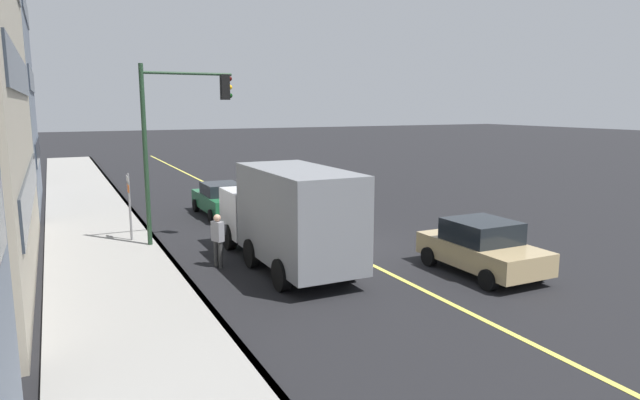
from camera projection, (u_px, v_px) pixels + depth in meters
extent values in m
plane|color=black|center=(332.00, 245.00, 19.98)|extent=(200.00, 200.00, 0.00)
cube|color=gray|center=(113.00, 270.00, 16.72)|extent=(80.00, 3.78, 0.15)
cube|color=slate|center=(173.00, 262.00, 17.50)|extent=(80.00, 0.16, 0.15)
cube|color=#D8CC4C|center=(332.00, 245.00, 19.98)|extent=(80.00, 0.16, 0.01)
cube|color=#262D38|center=(30.00, 187.00, 16.27)|extent=(12.11, 0.06, 1.10)
cube|color=#262D38|center=(20.00, 74.00, 15.71)|extent=(12.11, 0.06, 1.10)
cube|color=#262D38|center=(38.00, 150.00, 27.99)|extent=(8.70, 0.06, 1.10)
cube|color=#262D38|center=(32.00, 80.00, 27.40)|extent=(8.70, 0.06, 1.10)
cube|color=#262D38|center=(25.00, 8.00, 26.81)|extent=(8.70, 0.06, 1.10)
cube|color=tan|center=(482.00, 253.00, 16.56)|extent=(4.00, 1.94, 0.67)
cube|color=black|center=(481.00, 231.00, 16.50)|extent=(1.87, 1.78, 0.65)
cylinder|color=black|center=(538.00, 271.00, 15.86)|extent=(0.60, 0.22, 0.60)
cylinder|color=black|center=(488.00, 280.00, 15.04)|extent=(0.60, 0.22, 0.60)
cylinder|color=black|center=(475.00, 250.00, 18.20)|extent=(0.60, 0.22, 0.60)
cylinder|color=black|center=(429.00, 256.00, 17.38)|extent=(0.60, 0.22, 0.60)
cube|color=#1E6038|center=(221.00, 202.00, 25.27)|extent=(4.35, 1.71, 0.69)
cube|color=black|center=(222.00, 189.00, 25.02)|extent=(1.94, 1.57, 0.53)
cylinder|color=black|center=(196.00, 205.00, 26.24)|extent=(0.60, 0.22, 0.60)
cylinder|color=black|center=(230.00, 203.00, 26.96)|extent=(0.60, 0.22, 0.60)
cylinder|color=black|center=(212.00, 216.00, 23.70)|extent=(0.60, 0.22, 0.60)
cylinder|color=black|center=(249.00, 213.00, 24.42)|extent=(0.60, 0.22, 0.60)
cube|color=silver|center=(257.00, 212.00, 19.64)|extent=(1.99, 2.21, 1.65)
cube|color=slate|center=(298.00, 214.00, 16.33)|extent=(4.98, 2.21, 2.74)
cylinder|color=black|center=(229.00, 237.00, 19.32)|extent=(0.90, 0.28, 0.90)
cylinder|color=black|center=(285.00, 231.00, 20.24)|extent=(0.90, 0.28, 0.90)
cylinder|color=black|center=(282.00, 275.00, 15.00)|extent=(0.90, 0.28, 0.90)
cylinder|color=black|center=(349.00, 265.00, 15.92)|extent=(0.90, 0.28, 0.90)
cylinder|color=black|center=(252.00, 253.00, 17.21)|extent=(0.90, 0.28, 0.90)
cylinder|color=black|center=(312.00, 246.00, 18.12)|extent=(0.90, 0.28, 0.90)
cylinder|color=#383838|center=(221.00, 255.00, 17.12)|extent=(0.18, 0.18, 0.84)
cylinder|color=#383838|center=(216.00, 254.00, 17.26)|extent=(0.18, 0.18, 0.84)
cube|color=gray|center=(218.00, 231.00, 17.07)|extent=(0.46, 0.35, 0.63)
sphere|color=tan|center=(217.00, 218.00, 16.99)|extent=(0.23, 0.23, 0.23)
cube|color=black|center=(222.00, 229.00, 17.19)|extent=(0.30, 0.24, 0.34)
cylinder|color=#1E3823|center=(146.00, 159.00, 18.96)|extent=(0.16, 0.16, 6.42)
cylinder|color=#1E3823|center=(188.00, 73.00, 19.14)|extent=(0.10, 3.14, 0.10)
cube|color=black|center=(225.00, 87.00, 19.79)|extent=(0.28, 0.30, 0.90)
sphere|color=#360605|center=(230.00, 79.00, 19.82)|extent=(0.18, 0.18, 0.18)
sphere|color=gold|center=(230.00, 87.00, 19.87)|extent=(0.18, 0.18, 0.18)
sphere|color=black|center=(230.00, 96.00, 19.92)|extent=(0.18, 0.18, 0.18)
cylinder|color=slate|center=(130.00, 209.00, 19.94)|extent=(0.08, 0.08, 2.61)
cube|color=white|center=(128.00, 179.00, 19.74)|extent=(0.60, 0.02, 0.20)
cube|color=#DB5919|center=(128.00, 188.00, 19.80)|extent=(0.44, 0.02, 0.28)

